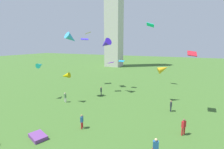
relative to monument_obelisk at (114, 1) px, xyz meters
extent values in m
cube|color=beige|center=(0.00, 0.00, -2.81)|extent=(6.00, 6.00, 46.40)
cylinder|color=silver|center=(10.34, -42.90, -25.62)|extent=(0.14, 0.14, 0.77)
cylinder|color=silver|center=(10.67, -43.01, -25.62)|extent=(0.14, 0.14, 0.77)
cube|color=#51754C|center=(10.50, -42.95, -24.93)|extent=(0.47, 0.36, 0.61)
sphere|color=beige|center=(10.50, -42.95, -24.52)|extent=(0.22, 0.22, 0.22)
cylinder|color=red|center=(28.12, -45.69, -25.58)|extent=(0.16, 0.16, 0.86)
cylinder|color=red|center=(28.32, -45.36, -25.58)|extent=(0.16, 0.16, 0.86)
cube|color=red|center=(28.22, -45.53, -24.82)|extent=(0.46, 0.53, 0.68)
sphere|color=brown|center=(28.22, -45.53, -24.35)|extent=(0.25, 0.25, 0.25)
cube|color=#235693|center=(26.22, -50.30, -24.83)|extent=(0.50, 0.36, 0.67)
sphere|color=#D8AD84|center=(26.22, -50.30, -24.37)|extent=(0.25, 0.25, 0.25)
cylinder|color=red|center=(17.80, -48.64, -25.62)|extent=(0.15, 0.15, 0.78)
cylinder|color=red|center=(17.91, -48.98, -25.62)|extent=(0.15, 0.15, 0.78)
cube|color=#235693|center=(17.85, -48.81, -24.92)|extent=(0.37, 0.48, 0.62)
sphere|color=#A37556|center=(17.85, -48.81, -24.49)|extent=(0.23, 0.23, 0.23)
cylinder|color=#2D3338|center=(14.32, -37.76, -25.60)|extent=(0.15, 0.15, 0.82)
cylinder|color=#2D3338|center=(14.14, -37.43, -25.60)|extent=(0.15, 0.15, 0.82)
cube|color=#1E2333|center=(14.23, -37.60, -24.86)|extent=(0.44, 0.51, 0.65)
sphere|color=#A37556|center=(14.23, -37.60, -24.41)|extent=(0.24, 0.24, 0.24)
cylinder|color=#1E2333|center=(26.40, -39.50, -25.63)|extent=(0.14, 0.14, 0.76)
cylinder|color=#1E2333|center=(26.47, -39.84, -25.63)|extent=(0.14, 0.14, 0.76)
cube|color=#2D3338|center=(26.44, -39.67, -24.95)|extent=(0.31, 0.45, 0.60)
sphere|color=#A37556|center=(26.44, -39.67, -24.55)|extent=(0.22, 0.22, 0.22)
cone|color=#BBA906|center=(10.79, -42.85, -21.62)|extent=(1.57, 1.16, 1.14)
cube|color=#1893CB|center=(15.60, -31.21, -20.19)|extent=(1.20, 0.86, 0.30)
cone|color=gold|center=(24.59, -35.84, -20.63)|extent=(2.16, 1.76, 1.64)
cone|color=#379CE8|center=(10.06, -40.23, -15.75)|extent=(2.07, 2.54, 2.07)
cube|color=#6604C0|center=(13.17, -31.20, -20.63)|extent=(1.85, 1.91, 0.48)
cube|color=#0DD0B4|center=(20.22, -26.25, -12.71)|extent=(1.75, 1.04, 1.09)
cube|color=gold|center=(11.28, -36.86, -14.74)|extent=(1.37, 1.25, 0.50)
cone|color=#24C4C1|center=(5.75, -43.20, -20.16)|extent=(1.17, 1.50, 1.02)
cone|color=#4521E8|center=(14.05, -35.40, -16.66)|extent=(2.75, 2.20, 2.15)
cube|color=#392BD2|center=(7.01, -31.68, -15.66)|extent=(1.97, 1.90, 0.46)
cube|color=red|center=(28.53, -39.11, -17.90)|extent=(1.19, 1.66, 0.72)
cube|color=#693880|center=(14.97, -52.32, -25.82)|extent=(2.25, 1.85, 0.37)
camera|label=1|loc=(28.06, -62.94, -16.63)|focal=26.41mm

